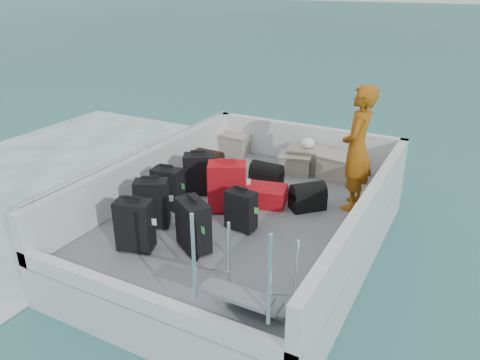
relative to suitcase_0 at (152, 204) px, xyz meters
The scene contains 23 objects.
ground 1.67m from the suitcase_0, 44.89° to the left, with size 160.00×160.00×0.00m, color #174F52.
wake_foam 4.07m from the suitcase_0, 166.01° to the left, with size 10.00×10.00×0.00m, color white.
ferry_hull 1.51m from the suitcase_0, 44.89° to the left, with size 3.60×5.00×0.60m, color silver.
deck 1.40m from the suitcase_0, 44.89° to the left, with size 3.30×4.70×0.02m, color slate.
deck_fittings 1.45m from the suitcase_0, 25.95° to the left, with size 3.60×5.00×0.90m.
suitcase_0 is the anchor object (origin of this frame).
suitcase_1 0.58m from the suitcase_0, 104.81° to the left, with size 0.43×0.24×0.64m, color black.
suitcase_2 1.23m from the suitcase_0, 91.38° to the left, with size 0.46×0.28×0.66m, color black.
suitcase_3 0.61m from the suitcase_0, 72.82° to the right, with size 0.45×0.26×0.68m, color black.
suitcase_5 1.13m from the suitcase_0, 53.98° to the left, with size 0.55×0.33×0.75m, color #B70E1D.
suitcase_6 0.86m from the suitcase_0, 15.96° to the right, with size 0.49×0.29×0.67m, color black.
suitcase_7 1.22m from the suitcase_0, 24.53° to the left, with size 0.40×0.23×0.57m, color black.
suitcase_8 1.73m from the suitcase_0, 53.14° to the left, with size 0.46×0.70×0.28m, color #B70E1D.
duffel_0 2.10m from the suitcase_0, 99.61° to the left, with size 0.48×0.30×0.32m, color black, non-canonical shape.
duffel_1 2.15m from the suitcase_0, 68.01° to the left, with size 0.52×0.30×0.32m, color black, non-canonical shape.
duffel_2 2.29m from the suitcase_0, 41.96° to the left, with size 0.51×0.30×0.32m, color black, non-canonical shape.
crate_0 3.19m from the suitcase_0, 98.17° to the left, with size 0.59×0.41×0.36m, color gray.
crate_1 2.92m from the suitcase_0, 69.71° to the left, with size 0.53×0.36×0.32m, color gray.
crate_2 3.19m from the suitcase_0, 69.09° to the left, with size 0.64×0.44×0.39m, color gray.
crate_3 3.36m from the suitcase_0, 58.39° to the left, with size 0.65×0.45×0.39m, color gray.
yellow_bag 3.51m from the suitcase_0, 54.38° to the left, with size 0.28×0.26×0.22m, color yellow.
white_bag 3.19m from the suitcase_0, 69.09° to the left, with size 0.24×0.24×0.18m, color white.
passenger 3.02m from the suitcase_0, 40.35° to the left, with size 0.68×0.44×1.85m, color orange.
Camera 1 is at (2.80, -5.45, 3.82)m, focal length 35.00 mm.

